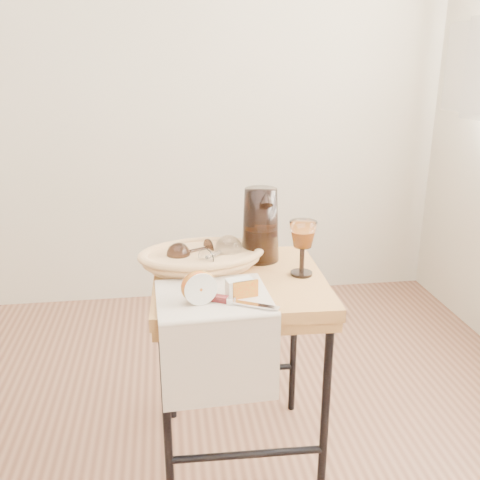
{
  "coord_description": "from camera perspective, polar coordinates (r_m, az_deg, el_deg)",
  "views": [
    {
      "loc": [
        0.36,
        -0.92,
        1.23
      ],
      "look_at": [
        0.56,
        0.49,
        0.75
      ],
      "focal_mm": 39.92,
      "sensor_mm": 36.0,
      "label": 1
    }
  ],
  "objects": [
    {
      "name": "wall_back",
      "position": [
        2.75,
        -16.83,
        20.43
      ],
      "size": [
        3.6,
        0.0,
        2.7
      ],
      "primitive_type": "cube",
      "color": "beige",
      "rests_on": "ground"
    },
    {
      "name": "side_table",
      "position": [
        1.71,
        -0.1,
        -13.75
      ],
      "size": [
        0.51,
        0.51,
        0.63
      ],
      "primitive_type": null,
      "rotation": [
        0.0,
        0.0,
        -0.04
      ],
      "color": "brown",
      "rests_on": "floor"
    },
    {
      "name": "tea_towel",
      "position": [
        1.43,
        -2.89,
        -6.09
      ],
      "size": [
        0.31,
        0.28,
        0.01
      ],
      "primitive_type": "cube",
      "rotation": [
        0.0,
        0.0,
        0.04
      ],
      "color": "silver",
      "rests_on": "side_table"
    },
    {
      "name": "bread_basket",
      "position": [
        1.63,
        -4.07,
        -2.03
      ],
      "size": [
        0.37,
        0.27,
        0.05
      ],
      "primitive_type": null,
      "rotation": [
        0.0,
        0.0,
        0.12
      ],
      "color": "tan",
      "rests_on": "side_table"
    },
    {
      "name": "goblet_lying_a",
      "position": [
        1.63,
        -5.19,
        -1.21
      ],
      "size": [
        0.14,
        0.11,
        0.07
      ],
      "primitive_type": null,
      "rotation": [
        0.0,
        0.0,
        3.59
      ],
      "color": "#412C21",
      "rests_on": "bread_basket"
    },
    {
      "name": "goblet_lying_b",
      "position": [
        1.6,
        -2.24,
        -1.31
      ],
      "size": [
        0.15,
        0.15,
        0.08
      ],
      "primitive_type": null,
      "rotation": [
        0.0,
        0.0,
        0.77
      ],
      "color": "white",
      "rests_on": "bread_basket"
    },
    {
      "name": "pitcher",
      "position": [
        1.66,
        2.2,
        1.64
      ],
      "size": [
        0.19,
        0.26,
        0.27
      ],
      "primitive_type": null,
      "rotation": [
        0.0,
        0.0,
        -0.13
      ],
      "color": "black",
      "rests_on": "side_table"
    },
    {
      "name": "wine_goblet",
      "position": [
        1.56,
        6.69,
        -0.87
      ],
      "size": [
        0.1,
        0.1,
        0.17
      ],
      "primitive_type": null,
      "rotation": [
        0.0,
        0.0,
        0.27
      ],
      "color": "white",
      "rests_on": "side_table"
    },
    {
      "name": "apple_half",
      "position": [
        1.38,
        -4.46,
        -4.96
      ],
      "size": [
        0.1,
        0.07,
        0.09
      ],
      "primitive_type": "ellipsoid",
      "rotation": [
        0.0,
        0.0,
        0.22
      ],
      "color": "red",
      "rests_on": "tea_towel"
    },
    {
      "name": "apple_wedge",
      "position": [
        1.42,
        -0.04,
        -5.1
      ],
      "size": [
        0.08,
        0.05,
        0.05
      ],
      "primitive_type": "cube",
      "rotation": [
        0.0,
        0.0,
        0.2
      ],
      "color": "white",
      "rests_on": "tea_towel"
    },
    {
      "name": "table_knife",
      "position": [
        1.38,
        -0.64,
        -6.5
      ],
      "size": [
        0.2,
        0.12,
        0.02
      ],
      "primitive_type": null,
      "rotation": [
        0.0,
        0.0,
        -0.49
      ],
      "color": "silver",
      "rests_on": "tea_towel"
    }
  ]
}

